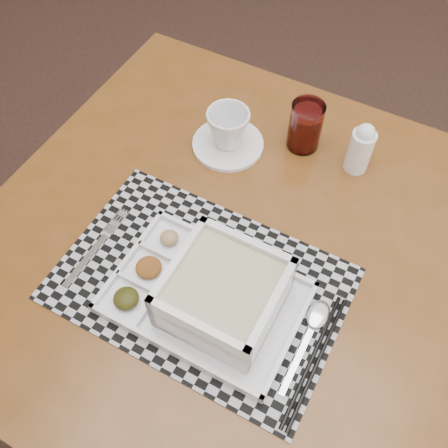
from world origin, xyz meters
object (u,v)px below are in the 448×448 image
(serving_tray, at_px, (217,295))
(dining_table, at_px, (231,260))
(cup, at_px, (228,128))
(creamer_bottle, at_px, (361,148))
(juice_glass, at_px, (305,127))

(serving_tray, bearing_deg, dining_table, 106.58)
(dining_table, bearing_deg, cup, 118.88)
(serving_tray, bearing_deg, creamer_bottle, 75.44)
(dining_table, bearing_deg, serving_tray, -73.42)
(juice_glass, bearing_deg, dining_table, -94.62)
(serving_tray, height_order, creamer_bottle, creamer_bottle)
(dining_table, xyz_separation_m, serving_tray, (0.04, -0.13, 0.11))
(dining_table, relative_size, creamer_bottle, 8.06)
(serving_tray, xyz_separation_m, cup, (-0.15, 0.33, 0.01))
(dining_table, height_order, juice_glass, juice_glass)
(juice_glass, distance_m, creamer_bottle, 0.12)
(serving_tray, height_order, juice_glass, juice_glass)
(dining_table, distance_m, juice_glass, 0.31)
(cup, bearing_deg, serving_tray, -50.02)
(dining_table, xyz_separation_m, juice_glass, (0.02, 0.28, 0.12))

